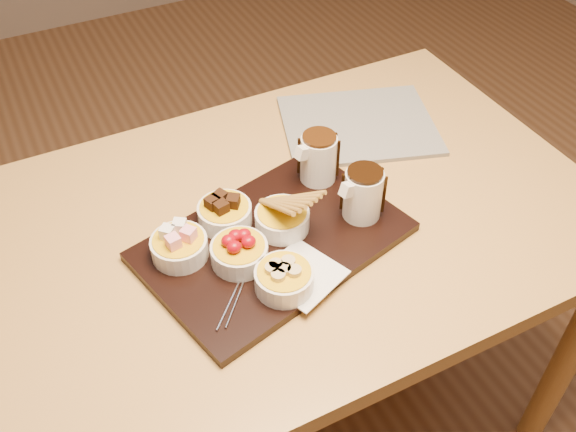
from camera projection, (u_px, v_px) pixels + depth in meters
name	position (u px, v px, depth m)	size (l,w,h in m)	color
ground	(290.00, 411.00, 1.75)	(5.00, 5.00, 0.00)	brown
dining_table	(291.00, 248.00, 1.30)	(1.20, 0.80, 0.75)	#BD8C46
serving_board	(273.00, 241.00, 1.17)	(0.46, 0.30, 0.02)	black
napkin	(302.00, 274.00, 1.09)	(0.12, 0.12, 0.00)	white
bowl_marshmallows	(180.00, 248.00, 1.12)	(0.10, 0.10, 0.04)	white
bowl_cake	(225.00, 214.00, 1.18)	(0.10, 0.10, 0.04)	white
bowl_strawberries	(239.00, 254.00, 1.11)	(0.10, 0.10, 0.04)	white
bowl_biscotti	(282.00, 220.00, 1.17)	(0.10, 0.10, 0.04)	white
bowl_bananas	(284.00, 279.00, 1.06)	(0.10, 0.10, 0.04)	white
pitcher_dark_chocolate	(363.00, 195.00, 1.17)	(0.07, 0.07, 0.10)	silver
pitcher_milk_chocolate	(318.00, 159.00, 1.25)	(0.07, 0.07, 0.10)	silver
fondue_skewers	(244.00, 271.00, 1.10)	(0.26, 0.03, 0.01)	silver
newspaper	(358.00, 125.00, 1.43)	(0.33, 0.27, 0.01)	beige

